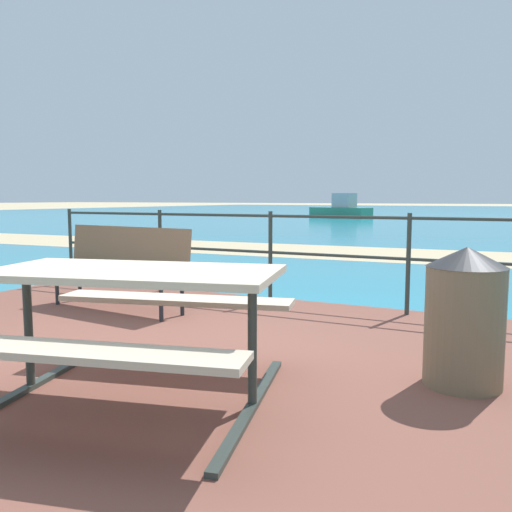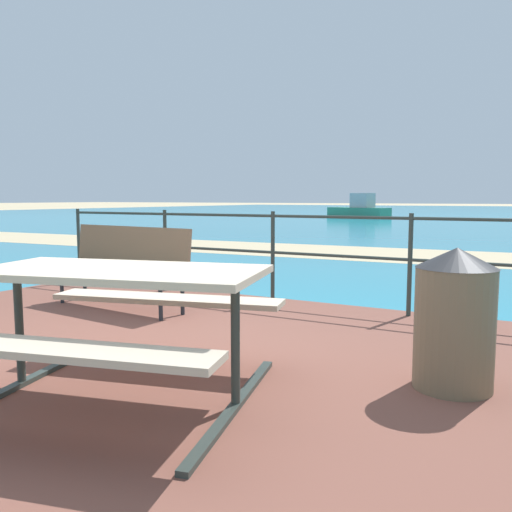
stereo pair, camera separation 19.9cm
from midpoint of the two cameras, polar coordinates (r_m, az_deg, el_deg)
ground_plane at (r=3.93m, az=-15.10°, el=-11.66°), size 240.00×240.00×0.00m
patio_paving at (r=3.92m, az=-15.12°, el=-11.24°), size 6.40×5.20×0.06m
sea_water at (r=42.88m, az=23.08°, el=4.15°), size 90.00×90.00×0.01m
beach_strip at (r=11.54m, az=13.70°, el=0.15°), size 54.08×5.10×0.01m
picnic_table at (r=3.06m, az=-14.83°, el=-4.52°), size 1.91×1.85×0.74m
park_bench at (r=5.62m, az=-15.29°, el=-0.28°), size 1.67×0.58×0.84m
railing_fence at (r=5.77m, az=0.57°, el=1.28°), size 5.94×0.04×0.99m
trash_bin at (r=3.40m, az=19.97°, el=-6.15°), size 0.47×0.47×0.85m
boat_near at (r=32.88m, az=8.86°, el=4.95°), size 4.54×2.54×1.49m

